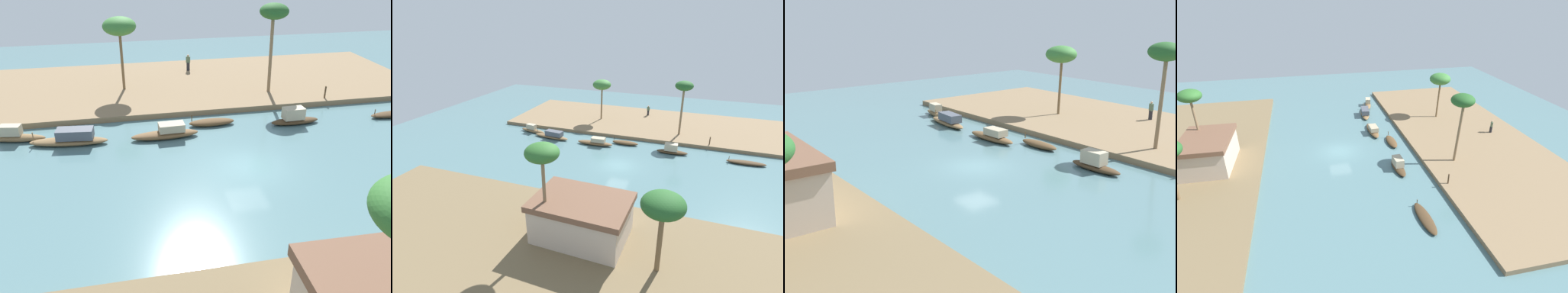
% 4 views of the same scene
% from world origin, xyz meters
% --- Properties ---
extents(river_water, '(74.58, 74.58, 0.00)m').
position_xyz_m(river_water, '(0.00, 0.00, 0.00)').
color(river_water, slate).
rests_on(river_water, ground).
extents(riverbank_left, '(41.78, 15.41, 0.46)m').
position_xyz_m(riverbank_left, '(0.00, -16.40, 0.23)').
color(riverbank_left, '#846B4C').
rests_on(riverbank_left, ground).
extents(riverbank_right, '(41.78, 15.41, 0.46)m').
position_xyz_m(riverbank_right, '(0.00, 16.40, 0.23)').
color(riverbank_right, brown).
rests_on(riverbank_right, ground).
extents(sampan_foreground, '(3.54, 1.11, 0.94)m').
position_xyz_m(sampan_foreground, '(0.83, -6.70, 0.24)').
color(sampan_foreground, brown).
rests_on(sampan_foreground, river_water).
extents(sampan_open_hull, '(4.38, 1.20, 0.76)m').
position_xyz_m(sampan_open_hull, '(-14.08, -5.48, 0.20)').
color(sampan_open_hull, '#47331E').
rests_on(sampan_open_hull, river_water).
extents(sampan_with_tall_canopy, '(5.45, 1.77, 1.16)m').
position_xyz_m(sampan_with_tall_canopy, '(11.12, -5.37, 0.46)').
color(sampan_with_tall_canopy, brown).
rests_on(sampan_with_tall_canopy, river_water).
extents(sampan_upstream_small, '(4.88, 1.33, 1.09)m').
position_xyz_m(sampan_upstream_small, '(4.51, -5.11, 0.41)').
color(sampan_upstream_small, brown).
rests_on(sampan_upstream_small, river_water).
extents(sampan_near_left_bank, '(3.87, 1.17, 1.32)m').
position_xyz_m(sampan_near_left_bank, '(-5.46, -5.68, 0.50)').
color(sampan_near_left_bank, '#47331E').
rests_on(sampan_near_left_bank, river_water).
extents(sampan_midstream, '(4.26, 1.59, 1.21)m').
position_xyz_m(sampan_midstream, '(15.08, -6.69, 0.43)').
color(sampan_midstream, brown).
rests_on(sampan_midstream, river_water).
extents(person_on_near_bank, '(0.47, 0.45, 1.68)m').
position_xyz_m(person_on_near_bank, '(0.18, -20.08, 1.21)').
color(person_on_near_bank, '#232328').
rests_on(person_on_near_bank, riverbank_left).
extents(mooring_post, '(0.14, 0.14, 1.05)m').
position_xyz_m(mooring_post, '(-9.90, -9.44, 0.98)').
color(mooring_post, '#4C3823').
rests_on(mooring_post, riverbank_left).
extents(palm_tree_left_near, '(2.45, 2.45, 7.63)m').
position_xyz_m(palm_tree_left_near, '(-5.73, -12.20, 7.19)').
color(palm_tree_left_near, '#7F6647').
rests_on(palm_tree_left_near, riverbank_left).
extents(palm_tree_left_far, '(2.90, 2.90, 6.43)m').
position_xyz_m(palm_tree_left_far, '(7.05, -15.38, 6.02)').
color(palm_tree_left_far, brown).
rests_on(palm_tree_left_far, riverbank_left).
extents(palm_tree_right_tall, '(2.83, 2.83, 5.78)m').
position_xyz_m(palm_tree_right_tall, '(-6.91, 15.51, 5.34)').
color(palm_tree_right_tall, brown).
rests_on(palm_tree_right_tall, riverbank_right).
extents(palm_tree_right_short, '(2.45, 2.45, 7.77)m').
position_xyz_m(palm_tree_right_short, '(1.48, 15.20, 7.37)').
color(palm_tree_right_short, '#7F6647').
rests_on(palm_tree_right_short, riverbank_right).
extents(riverside_building, '(7.29, 5.18, 3.25)m').
position_xyz_m(riverside_building, '(-0.93, 14.01, 2.11)').
color(riverside_building, '#C6B29E').
rests_on(riverside_building, riverbank_right).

